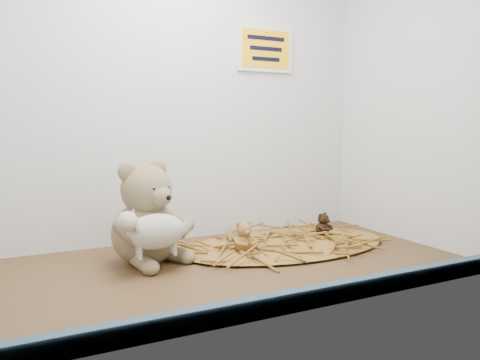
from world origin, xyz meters
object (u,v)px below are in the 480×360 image
mini_teddy_tan (244,235)px  mini_teddy_brown (323,223)px  toy_lamb (156,232)px  main_teddy (145,212)px

mini_teddy_tan → mini_teddy_brown: size_ratio=1.16×
mini_teddy_brown → toy_lamb: bearing=166.9°
main_teddy → toy_lamb: 9.14cm
toy_lamb → mini_teddy_brown: size_ratio=2.59×
main_teddy → mini_teddy_brown: 52.33cm
mini_teddy_tan → mini_teddy_brown: bearing=11.1°
main_teddy → mini_teddy_tan: size_ratio=3.16×
main_teddy → mini_teddy_tan: bearing=-35.4°
mini_teddy_tan → mini_teddy_brown: (28.26, 5.56, -0.54)cm
main_teddy → mini_teddy_tan: (23.51, -4.92, -7.11)cm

